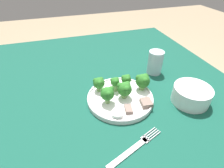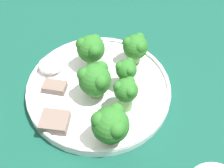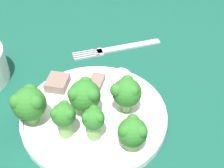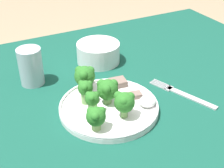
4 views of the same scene
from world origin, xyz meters
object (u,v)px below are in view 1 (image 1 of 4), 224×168
Objects in this scene: cream_bowl at (191,95)px; drinking_glass at (155,63)px; dinner_plate at (120,98)px; fork at (134,148)px.

drinking_glass is (-0.21, -0.03, 0.02)m from cream_bowl.
cream_bowl is (0.08, 0.23, 0.02)m from dinner_plate.
fork is 1.45× the size of cream_bowl.
dinner_plate is 0.20m from fork.
dinner_plate is 0.24m from drinking_glass.
dinner_plate is at bearing 171.33° from fork.
fork is at bearing -66.37° from cream_bowl.
fork is at bearing -8.67° from dinner_plate.
drinking_glass is at bearing -172.16° from cream_bowl.
cream_bowl reaches higher than fork.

